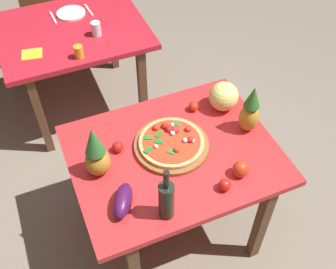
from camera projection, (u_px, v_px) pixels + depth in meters
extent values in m
plane|color=gray|center=(172.00, 223.00, 2.80)|extent=(10.00, 10.00, 0.00)
cube|color=brown|center=(261.00, 224.00, 2.39)|extent=(0.06, 0.06, 0.72)
cube|color=brown|center=(94.00, 167.00, 2.67)|extent=(0.06, 0.06, 0.72)
cube|color=brown|center=(202.00, 132.00, 2.88)|extent=(0.06, 0.06, 0.72)
cube|color=red|center=(174.00, 155.00, 2.25)|extent=(1.12, 0.88, 0.04)
cube|color=brown|center=(41.00, 116.00, 2.98)|extent=(0.06, 0.06, 0.72)
cube|color=brown|center=(142.00, 88.00, 3.19)|extent=(0.06, 0.06, 0.72)
cube|color=brown|center=(22.00, 55.00, 3.47)|extent=(0.06, 0.06, 0.72)
cube|color=brown|center=(112.00, 34.00, 3.68)|extent=(0.06, 0.06, 0.72)
cube|color=red|center=(72.00, 31.00, 3.05)|extent=(1.08, 0.89, 0.04)
cube|color=brown|center=(78.00, 29.00, 4.01)|extent=(0.04, 0.04, 0.41)
cube|color=brown|center=(44.00, 29.00, 4.00)|extent=(0.04, 0.04, 0.41)
cube|color=brown|center=(74.00, 49.00, 3.79)|extent=(0.04, 0.04, 0.41)
cube|color=brown|center=(38.00, 50.00, 3.78)|extent=(0.04, 0.04, 0.41)
cube|color=brown|center=(54.00, 18.00, 3.73)|extent=(0.52, 0.52, 0.04)
cube|color=brown|center=(45.00, 7.00, 3.45)|extent=(0.39, 0.18, 0.40)
cylinder|color=brown|center=(172.00, 145.00, 2.25)|extent=(0.41, 0.41, 0.02)
cylinder|color=#E3A165|center=(172.00, 142.00, 2.24)|extent=(0.36, 0.36, 0.02)
cylinder|color=red|center=(172.00, 141.00, 2.23)|extent=(0.32, 0.32, 0.00)
sphere|color=red|center=(169.00, 129.00, 2.27)|extent=(0.04, 0.04, 0.04)
sphere|color=red|center=(156.00, 128.00, 2.27)|extent=(0.03, 0.03, 0.03)
sphere|color=red|center=(190.00, 139.00, 2.22)|extent=(0.04, 0.04, 0.04)
sphere|color=red|center=(176.00, 131.00, 2.26)|extent=(0.03, 0.03, 0.03)
sphere|color=red|center=(177.00, 150.00, 2.17)|extent=(0.03, 0.03, 0.03)
sphere|color=red|center=(175.00, 130.00, 2.26)|extent=(0.04, 0.04, 0.04)
sphere|color=red|center=(165.00, 126.00, 2.28)|extent=(0.04, 0.04, 0.04)
sphere|color=red|center=(188.00, 129.00, 2.27)|extent=(0.03, 0.03, 0.03)
cube|color=#2F792C|center=(176.00, 123.00, 2.31)|extent=(0.05, 0.05, 0.00)
cube|color=#21722C|center=(148.00, 150.00, 2.18)|extent=(0.05, 0.04, 0.00)
cube|color=#268223|center=(148.00, 137.00, 2.24)|extent=(0.05, 0.05, 0.00)
cube|color=#237624|center=(159.00, 135.00, 2.25)|extent=(0.05, 0.05, 0.00)
cube|color=#328532|center=(172.00, 152.00, 2.17)|extent=(0.05, 0.05, 0.00)
cube|color=#21772D|center=(159.00, 141.00, 2.22)|extent=(0.05, 0.05, 0.00)
sphere|color=silver|center=(185.00, 140.00, 2.21)|extent=(0.03, 0.03, 0.03)
sphere|color=white|center=(173.00, 133.00, 2.25)|extent=(0.03, 0.03, 0.03)
sphere|color=white|center=(193.00, 141.00, 2.21)|extent=(0.03, 0.03, 0.03)
sphere|color=white|center=(156.00, 146.00, 2.19)|extent=(0.02, 0.02, 0.02)
sphere|color=silver|center=(172.00, 125.00, 2.29)|extent=(0.02, 0.02, 0.02)
cylinder|color=black|center=(166.00, 201.00, 1.89)|extent=(0.08, 0.08, 0.23)
cylinder|color=black|center=(166.00, 181.00, 1.78)|extent=(0.03, 0.03, 0.09)
cylinder|color=black|center=(166.00, 174.00, 1.74)|extent=(0.03, 0.03, 0.02)
ellipsoid|color=#B68129|center=(98.00, 162.00, 2.09)|extent=(0.13, 0.13, 0.16)
cone|color=#327231|center=(93.00, 141.00, 1.97)|extent=(0.11, 0.11, 0.17)
ellipsoid|color=#B88F2D|center=(249.00, 117.00, 2.29)|extent=(0.11, 0.11, 0.18)
cone|color=#2F7026|center=(253.00, 97.00, 2.17)|extent=(0.09, 0.09, 0.13)
sphere|color=#E6DF75|center=(224.00, 96.00, 2.41)|extent=(0.18, 0.18, 0.18)
ellipsoid|color=red|center=(241.00, 169.00, 2.10)|extent=(0.09, 0.09, 0.09)
ellipsoid|color=#451244|center=(123.00, 201.00, 1.97)|extent=(0.18, 0.22, 0.09)
sphere|color=red|center=(118.00, 147.00, 2.22)|extent=(0.06, 0.06, 0.06)
sphere|color=red|center=(225.00, 185.00, 2.05)|extent=(0.07, 0.07, 0.07)
sphere|color=red|center=(193.00, 106.00, 2.43)|extent=(0.06, 0.06, 0.06)
cylinder|color=orange|center=(79.00, 52.00, 2.77)|extent=(0.06, 0.06, 0.09)
cylinder|color=silver|center=(96.00, 29.00, 2.94)|extent=(0.07, 0.07, 0.10)
cylinder|color=white|center=(71.00, 13.00, 3.16)|extent=(0.22, 0.22, 0.02)
cube|color=silver|center=(53.00, 18.00, 3.12)|extent=(0.02, 0.18, 0.01)
cube|color=silver|center=(89.00, 10.00, 3.20)|extent=(0.03, 0.18, 0.01)
cube|color=yellow|center=(32.00, 54.00, 2.82)|extent=(0.16, 0.14, 0.01)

